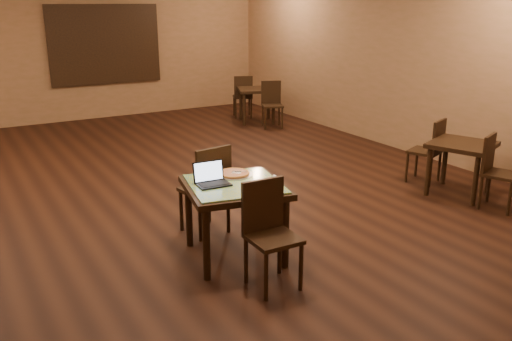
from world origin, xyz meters
TOP-DOWN VIEW (x-y plane):
  - ground at (0.00, 0.00)m, footprint 10.00×10.00m
  - wall_back at (0.00, 5.00)m, footprint 8.00×0.02m
  - wall_right at (4.00, 0.00)m, footprint 0.02×10.00m
  - mural at (0.50, 4.96)m, footprint 2.34×0.05m
  - tiled_table at (-0.37, -2.37)m, footprint 1.09×1.09m
  - chair_main_near at (-0.37, -2.99)m, footprint 0.42×0.42m
  - chair_main_far at (-0.36, -1.76)m, footprint 0.49×0.49m
  - laptop at (-0.57, -2.27)m, footprint 0.32×0.26m
  - plate at (-0.15, -2.55)m, footprint 0.28×0.28m
  - pizza_slice at (-0.15, -2.55)m, footprint 0.30×0.30m
  - pizza_pan at (-0.25, -2.13)m, footprint 0.38×0.38m
  - pizza_whole at (-0.25, -2.13)m, footprint 0.32×0.32m
  - spatula at (-0.23, -2.15)m, footprint 0.23×0.20m
  - napkin_roll at (0.03, -2.51)m, footprint 0.05×0.17m
  - other_table_a at (3.00, 2.91)m, footprint 0.98×0.98m
  - other_table_a_chair_near at (3.03, 2.37)m, footprint 0.51×0.51m
  - other_table_a_chair_far at (2.97, 3.45)m, footprint 0.51×0.51m
  - other_table_c at (3.00, -2.26)m, footprint 0.96×0.96m
  - other_table_c_chair_near at (2.97, -2.79)m, footprint 0.50×0.50m
  - other_table_c_chair_far at (3.03, -1.73)m, footprint 0.50×0.50m

SIDE VIEW (x-z plane):
  - ground at x=0.00m, z-range 0.00..0.00m
  - other_table_c_chair_near at x=2.97m, z-range 0.06..0.96m
  - other_table_c_chair_far at x=3.03m, z-range 0.06..0.96m
  - other_table_a_chair_near at x=3.03m, z-range 0.06..0.97m
  - other_table_a_chair_far at x=2.97m, z-range 0.06..0.97m
  - chair_main_near at x=-0.37m, z-range 0.06..1.01m
  - chair_main_far at x=-0.36m, z-range 0.06..1.06m
  - other_table_c at x=3.00m, z-range 0.23..0.93m
  - other_table_a at x=3.00m, z-range 0.23..0.94m
  - tiled_table at x=-0.37m, z-range 0.28..1.04m
  - pizza_pan at x=-0.25m, z-range 0.76..0.77m
  - plate at x=-0.15m, z-range 0.76..0.78m
  - pizza_whole at x=-0.25m, z-range 0.77..0.79m
  - napkin_roll at x=0.03m, z-range 0.76..0.80m
  - pizza_slice at x=-0.15m, z-range 0.77..0.80m
  - spatula at x=-0.23m, z-range 0.79..0.79m
  - laptop at x=-0.57m, z-range 0.71..0.92m
  - wall_back at x=0.00m, z-range 0.00..3.00m
  - wall_right at x=4.00m, z-range 0.00..3.00m
  - mural at x=0.50m, z-range 0.73..2.37m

